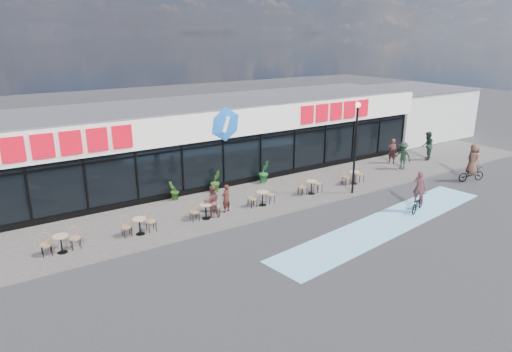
{
  "coord_description": "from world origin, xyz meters",
  "views": [
    {
      "loc": [
        -11.91,
        -14.66,
        8.5
      ],
      "look_at": [
        -0.1,
        3.5,
        1.71
      ],
      "focal_mm": 32.0,
      "sensor_mm": 36.0,
      "label": 1
    }
  ],
  "objects_px": {
    "lamp_post": "(356,140)",
    "potted_plant_mid": "(215,181)",
    "pedestrian_b": "(392,151)",
    "pedestrian_a": "(403,156)",
    "patron_right": "(212,201)",
    "potted_plant_left": "(174,191)",
    "potted_plant_right": "(264,172)",
    "patron_left": "(226,198)",
    "pedestrian_c": "(427,146)",
    "cyclist_a": "(418,198)",
    "cyclist_b": "(472,166)"
  },
  "relations": [
    {
      "from": "potted_plant_mid",
      "to": "pedestrian_c",
      "type": "relative_size",
      "value": 0.6
    },
    {
      "from": "pedestrian_a",
      "to": "pedestrian_b",
      "type": "relative_size",
      "value": 1.06
    },
    {
      "from": "potted_plant_right",
      "to": "potted_plant_mid",
      "type": "bearing_deg",
      "value": 177.79
    },
    {
      "from": "potted_plant_right",
      "to": "cyclist_a",
      "type": "xyz_separation_m",
      "value": [
        3.97,
        -7.79,
        -0.05
      ]
    },
    {
      "from": "lamp_post",
      "to": "patron_left",
      "type": "relative_size",
      "value": 3.55
    },
    {
      "from": "potted_plant_mid",
      "to": "cyclist_b",
      "type": "xyz_separation_m",
      "value": [
        13.88,
        -6.46,
        0.23
      ]
    },
    {
      "from": "potted_plant_mid",
      "to": "pedestrian_a",
      "type": "distance_m",
      "value": 12.49
    },
    {
      "from": "cyclist_b",
      "to": "patron_right",
      "type": "bearing_deg",
      "value": 168.18
    },
    {
      "from": "patron_right",
      "to": "pedestrian_a",
      "type": "bearing_deg",
      "value": -160.29
    },
    {
      "from": "patron_right",
      "to": "cyclist_b",
      "type": "xyz_separation_m",
      "value": [
        15.75,
        -3.3,
        0.04
      ]
    },
    {
      "from": "cyclist_a",
      "to": "lamp_post",
      "type": "bearing_deg",
      "value": 104.95
    },
    {
      "from": "cyclist_a",
      "to": "potted_plant_left",
      "type": "bearing_deg",
      "value": 140.73
    },
    {
      "from": "potted_plant_left",
      "to": "patron_right",
      "type": "distance_m",
      "value": 3.2
    },
    {
      "from": "cyclist_a",
      "to": "cyclist_b",
      "type": "height_order",
      "value": "cyclist_b"
    },
    {
      "from": "cyclist_b",
      "to": "lamp_post",
      "type": "bearing_deg",
      "value": 164.62
    },
    {
      "from": "pedestrian_b",
      "to": "cyclist_a",
      "type": "xyz_separation_m",
      "value": [
        -5.64,
        -6.56,
        -0.24
      ]
    },
    {
      "from": "potted_plant_left",
      "to": "pedestrian_b",
      "type": "height_order",
      "value": "pedestrian_b"
    },
    {
      "from": "potted_plant_right",
      "to": "pedestrian_a",
      "type": "xyz_separation_m",
      "value": [
        9.04,
        -2.58,
        0.25
      ]
    },
    {
      "from": "pedestrian_a",
      "to": "pedestrian_b",
      "type": "xyz_separation_m",
      "value": [
        0.58,
        1.35,
        -0.05
      ]
    },
    {
      "from": "pedestrian_a",
      "to": "pedestrian_c",
      "type": "xyz_separation_m",
      "value": [
        3.24,
        0.62,
        0.1
      ]
    },
    {
      "from": "potted_plant_right",
      "to": "patron_left",
      "type": "xyz_separation_m",
      "value": [
        -4.15,
        -2.84,
        0.06
      ]
    },
    {
      "from": "pedestrian_b",
      "to": "potted_plant_mid",
      "type": "bearing_deg",
      "value": 67.65
    },
    {
      "from": "cyclist_b",
      "to": "pedestrian_c",
      "type": "bearing_deg",
      "value": 70.53
    },
    {
      "from": "pedestrian_c",
      "to": "cyclist_b",
      "type": "bearing_deg",
      "value": 40.39
    },
    {
      "from": "potted_plant_mid",
      "to": "potted_plant_left",
      "type": "bearing_deg",
      "value": -179.06
    },
    {
      "from": "potted_plant_right",
      "to": "patron_right",
      "type": "xyz_separation_m",
      "value": [
        -5.03,
        -3.05,
        0.14
      ]
    },
    {
      "from": "potted_plant_left",
      "to": "potted_plant_right",
      "type": "height_order",
      "value": "potted_plant_right"
    },
    {
      "from": "potted_plant_mid",
      "to": "cyclist_a",
      "type": "bearing_deg",
      "value": -47.98
    },
    {
      "from": "pedestrian_b",
      "to": "lamp_post",
      "type": "bearing_deg",
      "value": 98.12
    },
    {
      "from": "lamp_post",
      "to": "pedestrian_b",
      "type": "distance_m",
      "value": 7.55
    },
    {
      "from": "pedestrian_a",
      "to": "cyclist_a",
      "type": "distance_m",
      "value": 7.27
    },
    {
      "from": "pedestrian_b",
      "to": "potted_plant_left",
      "type": "bearing_deg",
      "value": 68.78
    },
    {
      "from": "cyclist_b",
      "to": "cyclist_a",
      "type": "bearing_deg",
      "value": -167.92
    },
    {
      "from": "patron_right",
      "to": "pedestrian_b",
      "type": "bearing_deg",
      "value": -155.12
    },
    {
      "from": "potted_plant_left",
      "to": "potted_plant_mid",
      "type": "xyz_separation_m",
      "value": [
        2.5,
        0.04,
        0.07
      ]
    },
    {
      "from": "patron_left",
      "to": "pedestrian_a",
      "type": "bearing_deg",
      "value": 163.0
    },
    {
      "from": "potted_plant_mid",
      "to": "pedestrian_b",
      "type": "xyz_separation_m",
      "value": [
        12.77,
        -1.35,
        0.25
      ]
    },
    {
      "from": "lamp_post",
      "to": "cyclist_a",
      "type": "relative_size",
      "value": 2.38
    },
    {
      "from": "patron_right",
      "to": "lamp_post",
      "type": "bearing_deg",
      "value": -170.53
    },
    {
      "from": "potted_plant_mid",
      "to": "lamp_post",
      "type": "bearing_deg",
      "value": -35.14
    },
    {
      "from": "pedestrian_a",
      "to": "potted_plant_left",
      "type": "bearing_deg",
      "value": -109.93
    },
    {
      "from": "lamp_post",
      "to": "potted_plant_mid",
      "type": "relative_size",
      "value": 4.21
    },
    {
      "from": "potted_plant_left",
      "to": "pedestrian_a",
      "type": "height_order",
      "value": "pedestrian_a"
    },
    {
      "from": "patron_right",
      "to": "potted_plant_mid",
      "type": "bearing_deg",
      "value": -102.85
    },
    {
      "from": "pedestrian_b",
      "to": "pedestrian_a",
      "type": "bearing_deg",
      "value": 140.47
    },
    {
      "from": "lamp_post",
      "to": "potted_plant_mid",
      "type": "height_order",
      "value": "lamp_post"
    },
    {
      "from": "pedestrian_b",
      "to": "cyclist_a",
      "type": "bearing_deg",
      "value": 122.98
    },
    {
      "from": "potted_plant_right",
      "to": "pedestrian_b",
      "type": "xyz_separation_m",
      "value": [
        9.62,
        -1.23,
        0.2
      ]
    },
    {
      "from": "potted_plant_right",
      "to": "pedestrian_c",
      "type": "bearing_deg",
      "value": -9.07
    },
    {
      "from": "patron_left",
      "to": "pedestrian_c",
      "type": "relative_size",
      "value": 0.71
    }
  ]
}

